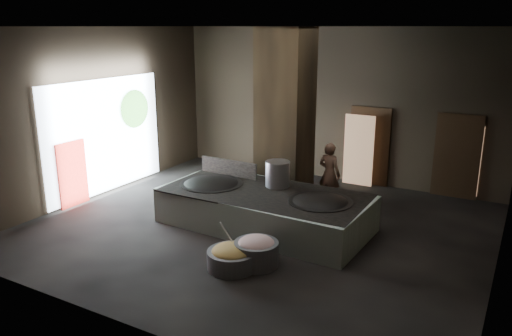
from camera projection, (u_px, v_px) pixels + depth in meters
The scene contains 27 objects.
floor at pixel (259, 228), 11.66m from camera, with size 10.00×9.00×0.10m, color black.
ceiling at pixel (260, 24), 10.40m from camera, with size 10.00×9.00×0.10m, color black.
back_wall at pixel (333, 105), 14.85m from camera, with size 10.00×0.10×4.50m, color black.
front_wall at pixel (108, 188), 7.22m from camera, with size 10.00×0.10×4.50m, color black.
left_wall at pixel (96, 113), 13.41m from camera, with size 0.10×9.00×4.50m, color black.
pillar at pixel (285, 118), 12.77m from camera, with size 1.20×1.20×4.50m, color black.
hearth_platform at pixel (265, 209), 11.57m from camera, with size 4.76×2.28×0.83m, color silver.
platform_cap at pixel (265, 193), 11.46m from camera, with size 4.65×2.23×0.03m, color black.
wok_left at pixel (211, 187), 12.12m from camera, with size 1.50×1.50×0.41m, color black.
wok_left_rim at pixel (211, 184), 12.10m from camera, with size 1.53×1.53×0.05m, color black.
wok_right at pixel (320, 205), 10.88m from camera, with size 1.40×1.40×0.39m, color black.
wok_right_rim at pixel (320, 202), 10.86m from camera, with size 1.43×1.43×0.05m, color black.
stock_pot at pixel (278, 174), 11.81m from camera, with size 0.58×0.58×0.62m, color #AEB0B6.
splash_guard at pixel (229, 168), 12.71m from camera, with size 1.66×0.06×0.41m, color black.
cook at pixel (329, 174), 12.88m from camera, with size 0.60×0.39×1.65m, color brown.
veg_basin at pixel (232, 259), 9.60m from camera, with size 0.97×0.97×0.36m, color slate.
veg_fill at pixel (232, 251), 9.56m from camera, with size 0.80×0.80×0.25m, color #8C9849.
ladle at pixel (229, 237), 9.70m from camera, with size 0.03×0.03×0.77m, color #AEB0B6.
meat_basin at pixel (256, 253), 9.71m from camera, with size 0.87×0.87×0.48m, color slate.
meat_fill at pixel (256, 244), 9.66m from camera, with size 0.72×0.72×0.28m, color #BB7370.
doorway_near at pixel (369, 148), 14.51m from camera, with size 1.18×0.08×2.38m, color black.
doorway_near_glow at pixel (359, 150), 14.40m from camera, with size 0.87×0.04×2.06m, color #8C6647.
doorway_far at pixel (457, 158), 13.38m from camera, with size 1.18×0.08×2.38m, color black.
doorway_far_glow at pixel (465, 160), 13.33m from camera, with size 0.81×0.04×1.91m, color #8C6647.
left_opening at pixel (106, 136), 13.71m from camera, with size 0.04×4.20×3.10m, color white.
pavilion_sliver at pixel (73, 174), 12.79m from camera, with size 0.05×0.90×1.70m, color maroon.
tree_silhouette at pixel (135, 109), 14.42m from camera, with size 0.28×1.10×1.10m, color #194714.
Camera 1 is at (5.24, -9.48, 4.51)m, focal length 35.00 mm.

